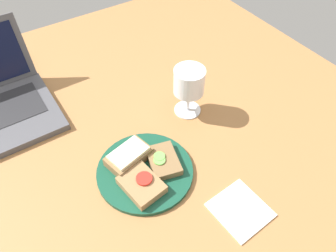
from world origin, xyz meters
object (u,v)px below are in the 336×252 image
(napkin, at_px, (240,210))
(plate, at_px, (145,171))
(wine_glass, at_px, (189,83))
(sandwich_with_cheese, at_px, (129,156))
(sandwich_with_tomato, at_px, (142,185))
(sandwich_with_cucumber, at_px, (163,161))

(napkin, bearing_deg, plate, 121.96)
(plate, distance_m, wine_glass, 0.26)
(sandwich_with_cheese, bearing_deg, napkin, -59.83)
(napkin, bearing_deg, sandwich_with_cheese, 120.17)
(sandwich_with_tomato, xyz_separation_m, sandwich_with_cucumber, (0.08, 0.03, -0.00))
(sandwich_with_cucumber, distance_m, napkin, 0.21)
(sandwich_with_tomato, relative_size, sandwich_with_cucumber, 0.97)
(napkin, bearing_deg, sandwich_with_tomato, 133.58)
(sandwich_with_cheese, height_order, napkin, sandwich_with_cheese)
(plate, relative_size, sandwich_with_tomato, 2.17)
(sandwich_with_tomato, height_order, napkin, sandwich_with_tomato)
(sandwich_with_cheese, bearing_deg, sandwich_with_tomato, -98.30)
(sandwich_with_cucumber, distance_m, wine_glass, 0.22)
(wine_glass, relative_size, napkin, 1.23)
(sandwich_with_cucumber, xyz_separation_m, wine_glass, (0.16, 0.12, 0.08))
(napkin, bearing_deg, sandwich_with_cucumber, 111.83)
(sandwich_with_cheese, relative_size, wine_glass, 0.83)
(sandwich_with_cucumber, height_order, napkin, sandwich_with_cucumber)
(plate, relative_size, sandwich_with_cheese, 1.95)
(plate, height_order, sandwich_with_cheese, sandwich_with_cheese)
(sandwich_with_cheese, xyz_separation_m, wine_glass, (0.23, 0.07, 0.07))
(sandwich_with_cheese, bearing_deg, sandwich_with_cucumber, -38.63)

